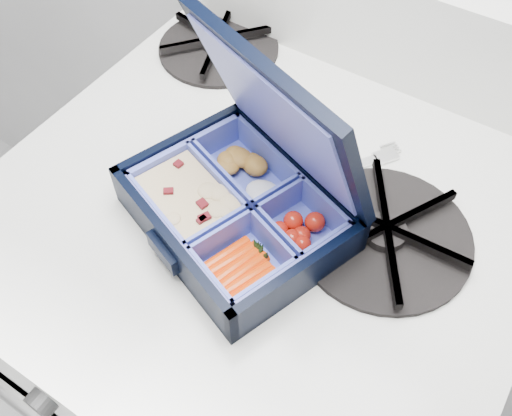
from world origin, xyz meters
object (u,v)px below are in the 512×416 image
Objects in this scene: bento_box at (236,210)px; fork at (325,175)px; stove at (265,353)px; burner_grate at (385,231)px.

bento_box is 1.30× the size of fork.
stove is 4.10× the size of bento_box.
fork is (0.04, 0.06, 0.45)m from stove.
bento_box is 0.16m from burner_grate.
stove is at bearing 101.60° from bento_box.
stove is 0.47m from bento_box.
burner_grate is (0.13, 0.02, 0.46)m from stove.
stove is 4.77× the size of burner_grate.
stove is 5.33× the size of fork.
bento_box is 0.12m from fork.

